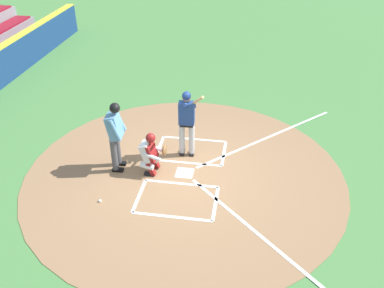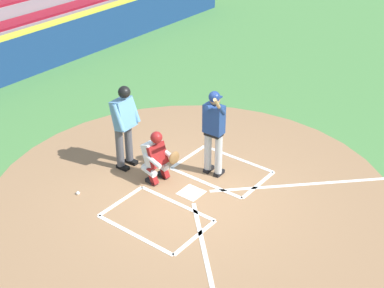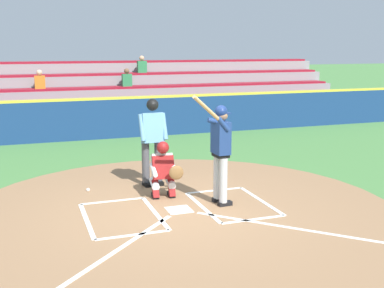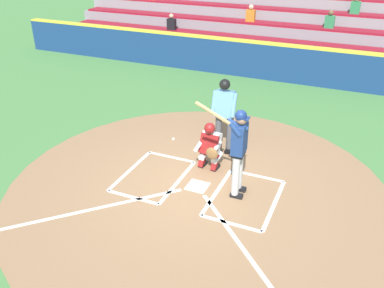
{
  "view_description": "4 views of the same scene",
  "coord_description": "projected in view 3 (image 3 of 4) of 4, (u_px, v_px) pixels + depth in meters",
  "views": [
    {
      "loc": [
        8.31,
        1.5,
        6.2
      ],
      "look_at": [
        0.22,
        0.23,
        1.04
      ],
      "focal_mm": 38.65,
      "sensor_mm": 36.0,
      "label": 1
    },
    {
      "loc": [
        7.16,
        5.56,
        6.25
      ],
      "look_at": [
        -0.04,
        -0.01,
        1.1
      ],
      "focal_mm": 52.06,
      "sensor_mm": 36.0,
      "label": 2
    },
    {
      "loc": [
        2.55,
        7.97,
        2.93
      ],
      "look_at": [
        -0.39,
        -0.39,
        1.13
      ],
      "focal_mm": 45.42,
      "sensor_mm": 36.0,
      "label": 3
    },
    {
      "loc": [
        -2.8,
        6.73,
        4.88
      ],
      "look_at": [
        0.13,
        -0.02,
        0.99
      ],
      "focal_mm": 38.47,
      "sensor_mm": 36.0,
      "label": 4
    }
  ],
  "objects": [
    {
      "name": "home_plate_and_chalk",
      "position": [
        195.0,
        226.0,
        7.97
      ],
      "size": [
        7.93,
        4.91,
        0.01
      ],
      "color": "white",
      "rests_on": "dirt_circle"
    },
    {
      "name": "plate_umpire",
      "position": [
        152.0,
        136.0,
        10.13
      ],
      "size": [
        0.59,
        0.43,
        1.86
      ],
      "color": "#4C4C51",
      "rests_on": "ground"
    },
    {
      "name": "batter",
      "position": [
        221.0,
        147.0,
        8.9
      ],
      "size": [
        0.91,
        0.74,
        2.13
      ],
      "color": "#BCBCBC",
      "rests_on": "ground"
    },
    {
      "name": "ground_plane",
      "position": [
        179.0,
        211.0,
        8.78
      ],
      "size": [
        120.0,
        120.0,
        0.0
      ],
      "primitive_type": "plane",
      "color": "#4C8442"
    },
    {
      "name": "catcher",
      "position": [
        164.0,
        168.0,
        9.42
      ],
      "size": [
        0.59,
        0.64,
        1.13
      ],
      "color": "black",
      "rests_on": "ground"
    },
    {
      "name": "bleacher_stand",
      "position": [
        93.0,
        101.0,
        18.56
      ],
      "size": [
        20.0,
        4.25,
        2.55
      ],
      "color": "gray",
      "rests_on": "ground"
    },
    {
      "name": "backstop_wall",
      "position": [
        107.0,
        118.0,
        15.59
      ],
      "size": [
        22.0,
        0.36,
        1.31
      ],
      "color": "navy",
      "rests_on": "ground"
    },
    {
      "name": "baseball",
      "position": [
        88.0,
        190.0,
        9.92
      ],
      "size": [
        0.07,
        0.07,
        0.07
      ],
      "primitive_type": "sphere",
      "color": "white",
      "rests_on": "ground"
    },
    {
      "name": "dirt_circle",
      "position": [
        179.0,
        210.0,
        8.78
      ],
      "size": [
        8.0,
        8.0,
        0.01
      ],
      "primitive_type": "cylinder",
      "color": "#99704C",
      "rests_on": "ground"
    }
  ]
}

